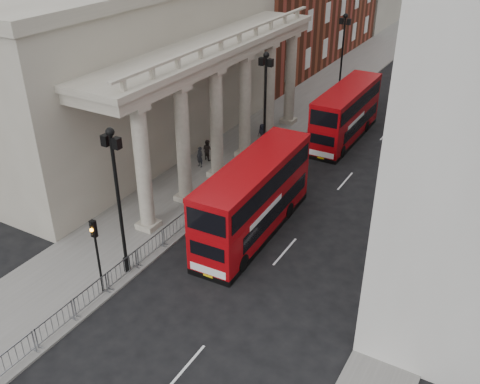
{
  "coord_description": "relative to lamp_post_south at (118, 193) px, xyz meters",
  "views": [
    {
      "loc": [
        16.29,
        -13.18,
        17.93
      ],
      "look_at": [
        2.53,
        10.85,
        2.56
      ],
      "focal_mm": 40.0,
      "sensor_mm": 36.0,
      "label": 1
    }
  ],
  "objects": [
    {
      "name": "pedestrian_c",
      "position": [
        -1.64,
        18.84,
        -3.97
      ],
      "size": [
        0.91,
        0.72,
        1.63
      ],
      "primitive_type": "imported",
      "rotation": [
        0.0,
        0.0,
        6.01
      ],
      "color": "black",
      "rests_on": "sidewalk_west"
    },
    {
      "name": "traffic_light",
      "position": [
        0.1,
        -2.02,
        -1.8
      ],
      "size": [
        0.28,
        0.33,
        4.3
      ],
      "color": "black",
      "rests_on": "sidewalk_west"
    },
    {
      "name": "kerb",
      "position": [
        0.55,
        26.0,
        -4.84
      ],
      "size": [
        0.2,
        140.0,
        0.14
      ],
      "primitive_type": "cube",
      "color": "slate",
      "rests_on": "ground"
    },
    {
      "name": "bus_near",
      "position": [
        4.03,
        6.94,
        -2.46
      ],
      "size": [
        2.98,
        10.93,
        4.68
      ],
      "rotation": [
        0.0,
        0.0,
        0.03
      ],
      "color": "#9D070C",
      "rests_on": "ground"
    },
    {
      "name": "pedestrian_b",
      "position": [
        -3.8,
        13.91,
        -3.98
      ],
      "size": [
        0.91,
        0.78,
        1.62
      ],
      "primitive_type": "imported",
      "rotation": [
        0.0,
        0.0,
        2.9
      ],
      "color": "black",
      "rests_on": "sidewalk_west"
    },
    {
      "name": "bus_far",
      "position": [
        3.8,
        23.25,
        -2.59
      ],
      "size": [
        2.55,
        10.31,
        4.45
      ],
      "rotation": [
        0.0,
        0.0,
        0.0
      ],
      "color": "#9C070C",
      "rests_on": "ground"
    },
    {
      "name": "crowd_barriers",
      "position": [
        0.25,
        -1.77,
        -4.24
      ],
      "size": [
        0.5,
        18.75,
        1.1
      ],
      "color": "gray",
      "rests_on": "sidewalk_west"
    },
    {
      "name": "lamp_post_mid",
      "position": [
        0.0,
        16.0,
        0.0
      ],
      "size": [
        1.05,
        0.44,
        8.32
      ],
      "color": "black",
      "rests_on": "sidewalk_west"
    },
    {
      "name": "lamp_post_north",
      "position": [
        0.0,
        32.0,
        0.0
      ],
      "size": [
        1.05,
        0.44,
        8.32
      ],
      "color": "black",
      "rests_on": "sidewalk_west"
    },
    {
      "name": "lamp_post_south",
      "position": [
        0.0,
        0.0,
        0.0
      ],
      "size": [
        1.05,
        0.44,
        8.32
      ],
      "color": "black",
      "rests_on": "sidewalk_west"
    },
    {
      "name": "ground",
      "position": [
        0.6,
        -4.0,
        -4.91
      ],
      "size": [
        260.0,
        260.0,
        0.0
      ],
      "primitive_type": "plane",
      "color": "black",
      "rests_on": "ground"
    },
    {
      "name": "sidewalk_east",
      "position": [
        14.1,
        26.0,
        -4.85
      ],
      "size": [
        3.0,
        140.0,
        0.12
      ],
      "primitive_type": "cube",
      "color": "slate",
      "rests_on": "ground"
    },
    {
      "name": "portico_building",
      "position": [
        -9.9,
        14.0,
        1.09
      ],
      "size": [
        9.0,
        28.0,
        12.0
      ],
      "primitive_type": "cube",
      "color": "gray",
      "rests_on": "ground"
    },
    {
      "name": "pedestrian_a",
      "position": [
        -3.6,
        12.6,
        -4.0
      ],
      "size": [
        0.64,
        0.48,
        1.58
      ],
      "primitive_type": "imported",
      "rotation": [
        0.0,
        0.0,
        -0.19
      ],
      "color": "black",
      "rests_on": "sidewalk_west"
    },
    {
      "name": "sidewalk_west",
      "position": [
        -2.4,
        26.0,
        -4.85
      ],
      "size": [
        6.0,
        140.0,
        0.12
      ],
      "primitive_type": "cube",
      "color": "slate",
      "rests_on": "ground"
    }
  ]
}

